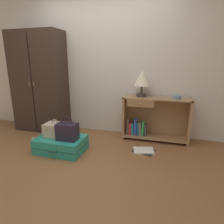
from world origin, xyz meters
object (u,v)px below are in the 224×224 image
suitcase_large (61,144)px  handbag (67,131)px  table_lamp (142,79)px  bowl (177,97)px  train_case (55,130)px  bookshelf (153,119)px  open_book_on_floor (144,150)px  bottle (34,143)px  wardrobe (40,83)px

suitcase_large → handbag: (0.14, -0.03, 0.24)m
table_lamp → bowl: bearing=-5.8°
bowl → handbag: (-1.53, -0.84, -0.43)m
train_case → table_lamp: bearing=34.7°
handbag → table_lamp: bearing=43.3°
bookshelf → train_case: (-1.41, -0.83, -0.05)m
suitcase_large → open_book_on_floor: size_ratio=1.92×
open_book_on_floor → bottle: bearing=-168.9°
train_case → wardrobe: bearing=135.0°
bookshelf → bowl: bowl is taller
train_case → open_book_on_floor: bearing=12.8°
bookshelf → train_case: bearing=-149.5°
train_case → handbag: (0.25, -0.07, 0.03)m
bowl → train_case: (-1.77, -0.77, -0.46)m
wardrobe → table_lamp: 1.97m
open_book_on_floor → bookshelf: bearing=81.1°
handbag → train_case: bearing=164.2°
bookshelf → train_case: 1.64m
bowl → bottle: bearing=-159.5°
bowl → open_book_on_floor: bowl is taller
bookshelf → bowl: 0.55m
bookshelf → bottle: size_ratio=6.81×
bookshelf → table_lamp: bearing=179.8°
bottle → open_book_on_floor: 1.75m
bowl → handbag: size_ratio=0.37×
wardrobe → table_lamp: wardrobe is taller
bowl → open_book_on_floor: (-0.44, -0.47, -0.77)m
bookshelf → bottle: bookshelf is taller
table_lamp → train_case: table_lamp is taller
table_lamp → train_case: bearing=-145.3°
bowl → suitcase_large: bowl is taller
table_lamp → wardrobe: bearing=-178.0°
bookshelf → suitcase_large: 1.59m
train_case → handbag: size_ratio=0.88×
table_lamp → handbag: table_lamp is taller
table_lamp → suitcase_large: table_lamp is taller
bottle → suitcase_large: bearing=-0.3°
handbag → open_book_on_floor: size_ratio=0.94×
bowl → open_book_on_floor: size_ratio=0.35×
bottle → table_lamp: bearing=28.6°
train_case → bottle: train_case is taller
train_case → suitcase_large: bearing=-19.5°
wardrobe → bottle: wardrobe is taller
table_lamp → bottle: table_lamp is taller
suitcase_large → train_case: 0.24m
bookshelf → table_lamp: (-0.21, 0.00, 0.68)m
suitcase_large → table_lamp: bearing=38.5°
wardrobe → open_book_on_floor: 2.34m
handbag → open_book_on_floor: handbag is taller
train_case → bottle: size_ratio=1.88×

